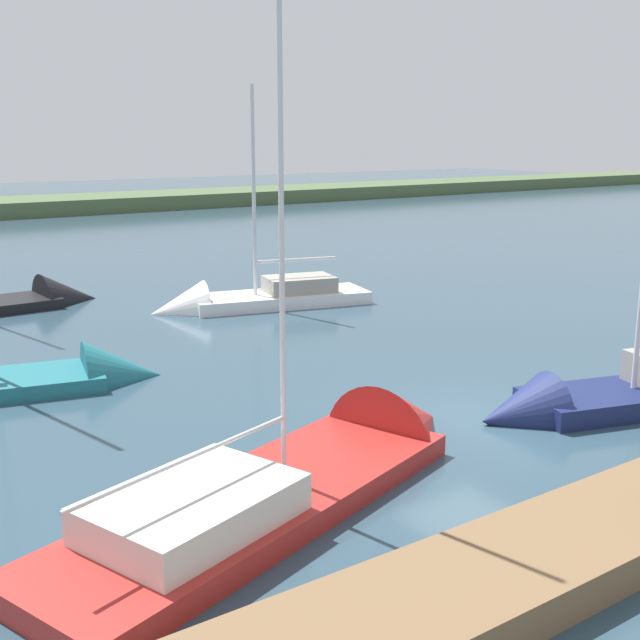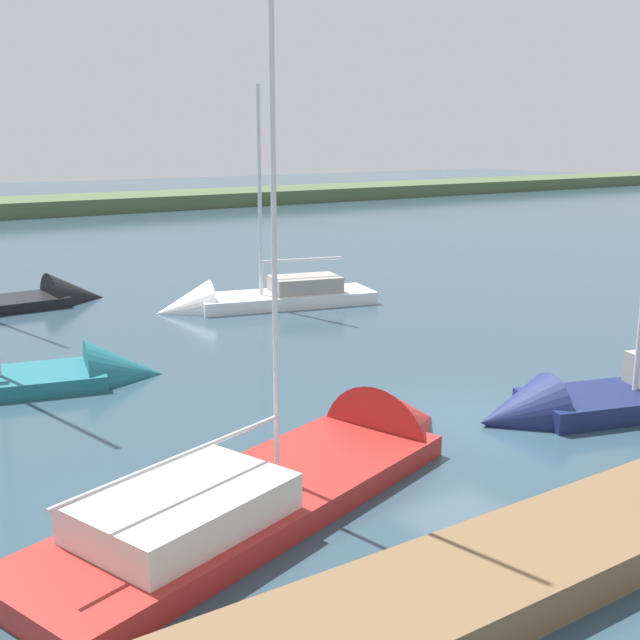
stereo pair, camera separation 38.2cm
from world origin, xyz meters
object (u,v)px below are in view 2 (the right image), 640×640
Objects in this scene: sailboat_far_right at (250,305)px; sailboat_behind_pier at (33,383)px; sailboat_near_dock at (317,473)px; sailboat_inner_slip at (623,401)px.

sailboat_far_right is 0.90× the size of sailboat_behind_pier.
sailboat_near_dock reaches higher than sailboat_far_right.
sailboat_near_dock is (7.88, -0.80, -0.14)m from sailboat_inner_slip.
sailboat_far_right is at bearing -67.04° from sailboat_inner_slip.
sailboat_far_right is 1.02× the size of sailboat_inner_slip.
sailboat_behind_pier is at bearing 90.52° from sailboat_near_dock.
sailboat_far_right is at bearing 43.54° from sailboat_behind_pier.
sailboat_inner_slip is at bearing -27.71° from sailboat_behind_pier.
sailboat_behind_pier reaches higher than sailboat_inner_slip.
sailboat_behind_pier reaches higher than sailboat_far_right.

